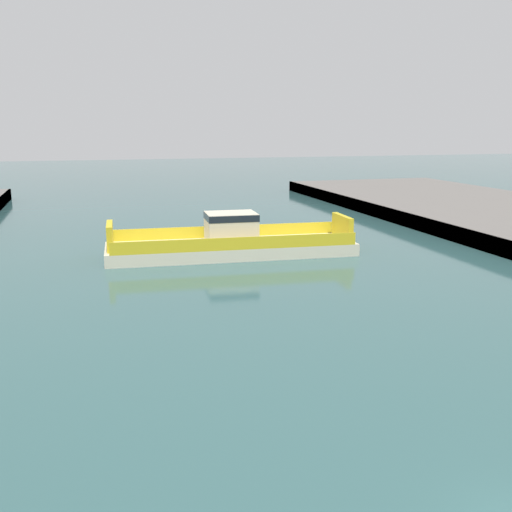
{
  "coord_description": "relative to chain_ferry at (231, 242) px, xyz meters",
  "views": [
    {
      "loc": [
        -11.99,
        -12.43,
        11.61
      ],
      "look_at": [
        0.0,
        29.51,
        2.0
      ],
      "focal_mm": 41.72,
      "sensor_mm": 36.0,
      "label": 1
    }
  ],
  "objects": [
    {
      "name": "chain_ferry",
      "position": [
        0.0,
        0.0,
        0.0
      ],
      "size": [
        22.76,
        7.57,
        3.9
      ],
      "color": "beige",
      "rests_on": "ground"
    }
  ]
}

